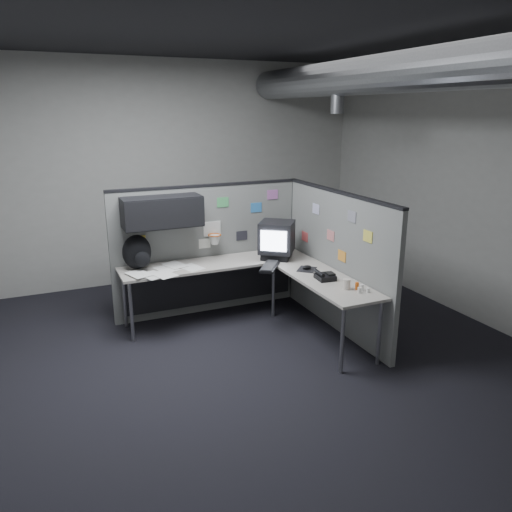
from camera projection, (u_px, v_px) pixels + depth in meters
name	position (u px, v px, depth m)	size (l,w,h in m)	color
room	(307.00, 151.00, 5.02)	(5.62, 5.62, 3.22)	black
partition_back	(197.00, 237.00, 6.09)	(2.44, 0.42, 1.63)	slate
partition_right	(336.00, 260.00, 5.78)	(0.07, 2.23, 1.63)	slate
desk	(244.00, 276.00, 5.89)	(2.31, 2.11, 0.73)	#ACA69C
monitor	(277.00, 239.00, 6.13)	(0.56, 0.56, 0.46)	black
keyboard	(270.00, 267.00, 5.78)	(0.39, 0.45, 0.04)	black
mouse	(307.00, 268.00, 5.72)	(0.30, 0.30, 0.05)	black
phone	(325.00, 276.00, 5.39)	(0.20, 0.22, 0.10)	black
bottles	(361.00, 288.00, 5.04)	(0.12, 0.16, 0.08)	silver
cup	(347.00, 284.00, 5.09)	(0.08, 0.08, 0.11)	beige
papers	(165.00, 271.00, 5.66)	(0.90, 0.66, 0.02)	white
backpack	(137.00, 253.00, 5.69)	(0.35, 0.33, 0.40)	black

